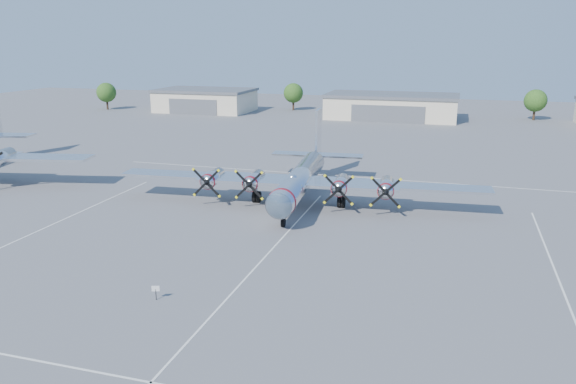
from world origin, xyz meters
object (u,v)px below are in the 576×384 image
(tree_west, at_px, (293,93))
(main_bomber_b29, at_px, (301,200))
(tree_far_west, at_px, (106,93))
(info_placard, at_px, (156,290))
(hangar_west, at_px, (205,100))
(hangar_center, at_px, (392,106))
(tree_east, at_px, (535,101))

(tree_west, relative_size, main_bomber_b29, 0.17)
(tree_far_west, height_order, info_placard, tree_far_west)
(tree_far_west, relative_size, info_placard, 6.57)
(hangar_west, height_order, main_bomber_b29, hangar_west)
(hangar_west, height_order, tree_west, tree_west)
(hangar_west, distance_m, hangar_center, 45.00)
(tree_east, height_order, main_bomber_b29, tree_east)
(tree_west, bearing_deg, info_placard, -78.80)
(hangar_west, distance_m, main_bomber_b29, 81.85)
(tree_far_west, bearing_deg, hangar_west, 9.01)
(tree_far_west, distance_m, tree_east, 100.50)
(hangar_center, height_order, tree_far_west, tree_far_west)
(tree_east, distance_m, main_bomber_b29, 81.83)
(hangar_center, distance_m, tree_west, 26.30)
(hangar_west, bearing_deg, hangar_center, -0.00)
(hangar_west, height_order, tree_east, tree_east)
(hangar_center, bearing_deg, tree_east, 11.38)
(hangar_west, bearing_deg, info_placard, -67.01)
(tree_west, height_order, tree_east, same)
(hangar_center, bearing_deg, hangar_west, 180.00)
(tree_east, bearing_deg, main_bomber_b29, -112.74)
(hangar_center, xyz_separation_m, tree_west, (-25.00, 8.04, 1.51))
(tree_east, xyz_separation_m, info_placard, (-34.51, -101.48, -3.51))
(hangar_west, bearing_deg, tree_west, 21.89)
(hangar_west, relative_size, main_bomber_b29, 0.58)
(tree_west, relative_size, info_placard, 6.57)
(hangar_west, xyz_separation_m, tree_far_west, (-25.00, -3.96, 1.51))
(hangar_west, height_order, info_placard, hangar_west)
(hangar_west, relative_size, tree_far_west, 3.40)
(hangar_center, height_order, main_bomber_b29, hangar_center)
(tree_far_west, bearing_deg, tree_east, 5.71)
(main_bomber_b29, bearing_deg, info_placard, -101.19)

